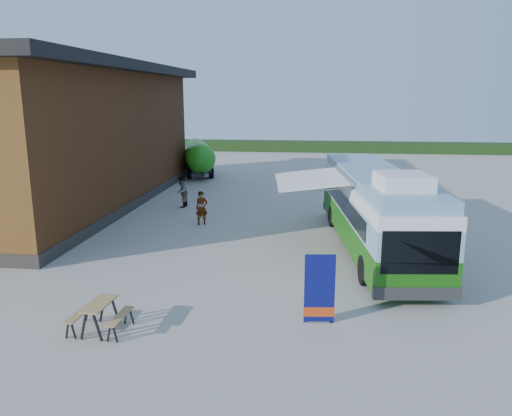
# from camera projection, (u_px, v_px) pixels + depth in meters

# --- Properties ---
(ground) EXTENTS (100.00, 100.00, 0.00)m
(ground) POSITION_uv_depth(u_px,v_px,m) (225.00, 277.00, 16.39)
(ground) COLOR #BCB7AD
(ground) RESTS_ON ground
(barn) EXTENTS (9.60, 21.20, 7.50)m
(barn) POSITION_uv_depth(u_px,v_px,m) (63.00, 138.00, 26.47)
(barn) COLOR brown
(barn) RESTS_ON ground
(hedge) EXTENTS (40.00, 3.00, 1.00)m
(hedge) POSITION_uv_depth(u_px,v_px,m) (365.00, 147.00, 52.16)
(hedge) COLOR #264419
(hedge) RESTS_ON ground
(bus) EXTENTS (3.64, 11.62, 3.51)m
(bus) POSITION_uv_depth(u_px,v_px,m) (374.00, 207.00, 18.99)
(bus) COLOR #1D7313
(bus) RESTS_ON ground
(awning) EXTENTS (3.05, 4.44, 0.52)m
(awning) POSITION_uv_depth(u_px,v_px,m) (315.00, 183.00, 19.05)
(awning) COLOR white
(awning) RESTS_ON ground
(banner) EXTENTS (0.81, 0.24, 1.87)m
(banner) POSITION_uv_depth(u_px,v_px,m) (319.00, 295.00, 12.95)
(banner) COLOR #0C0F5C
(banner) RESTS_ON ground
(picnic_table) EXTENTS (1.39, 1.25, 0.76)m
(picnic_table) POSITION_uv_depth(u_px,v_px,m) (99.00, 310.00, 12.52)
(picnic_table) COLOR #A8834F
(picnic_table) RESTS_ON ground
(person_a) EXTENTS (0.67, 0.58, 1.55)m
(person_a) POSITION_uv_depth(u_px,v_px,m) (202.00, 208.00, 22.89)
(person_a) COLOR #999999
(person_a) RESTS_ON ground
(person_b) EXTENTS (0.69, 0.86, 1.66)m
(person_b) POSITION_uv_depth(u_px,v_px,m) (182.00, 192.00, 26.41)
(person_b) COLOR #999999
(person_b) RESTS_ON ground
(slurry_tanker) EXTENTS (3.46, 6.61, 2.54)m
(slurry_tanker) POSITION_uv_depth(u_px,v_px,m) (198.00, 156.00, 36.62)
(slurry_tanker) COLOR #299B1C
(slurry_tanker) RESTS_ON ground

